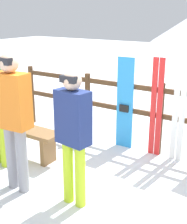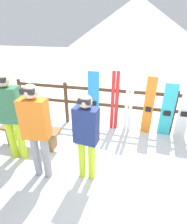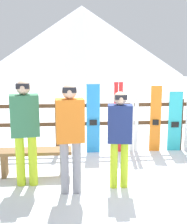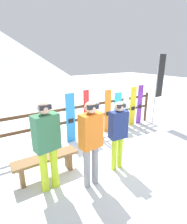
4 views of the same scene
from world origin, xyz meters
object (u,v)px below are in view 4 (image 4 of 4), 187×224
Objects in this scene: snowboard_purple at (140,105)px; bench at (46,161)px; snowboard_cyan at (118,111)px; person_orange at (91,139)px; snowboard_yellow at (133,107)px; rental_flag at (159,82)px; person_plaid_green at (47,141)px; ski_pair_red at (86,115)px; snowboard_orange at (108,112)px; snowboard_white at (126,109)px; person_navy at (118,131)px; ski_pair_white at (96,110)px; snowboard_blue at (71,118)px.

bench is at bearing -163.91° from snowboard_purple.
person_orange is at bearing -140.28° from snowboard_cyan.
snowboard_purple is (0.38, 0.00, 0.02)m from snowboard_yellow.
person_orange is 4.25m from rental_flag.
snowboard_cyan is at bearing 27.36° from person_plaid_green.
ski_pair_red is 2.45m from snowboard_purple.
rental_flag is at bearing 9.17° from bench.
rental_flag reaches higher than bench.
snowboard_cyan is at bearing -179.99° from snowboard_purple.
person_orange is 1.19× the size of snowboard_orange.
snowboard_white is (0.85, -0.00, -0.04)m from snowboard_orange.
snowboard_cyan is at bearing -179.99° from snowboard_white.
person_navy is 0.93× the size of ski_pair_white.
ski_pair_red is at bearing 170.53° from rental_flag.
snowboard_orange is at bearing -180.00° from snowboard_yellow.
rental_flag is at bearing -10.84° from ski_pair_white.
person_navy is 2.44m from snowboard_cyan.
ski_pair_white is 1.15× the size of snowboard_purple.
snowboard_cyan is at bearing 39.72° from person_orange.
person_plaid_green is at bearing -127.94° from snowboard_blue.
person_navy is 1.07× the size of snowboard_purple.
person_plaid_green is at bearing -152.64° from snowboard_cyan.
person_orange is 0.84m from person_plaid_green.
snowboard_yellow is (2.63, -0.00, -0.02)m from snowboard_blue.
snowboard_purple is (4.21, 1.22, 0.41)m from bench.
bench is at bearing -162.43° from snowboard_yellow.
person_navy is at bearing -108.75° from ski_pair_white.
snowboard_blue is 2.27m from snowboard_white.
person_orange is at bearing -144.49° from snowboard_white.
person_orange is at bearing -125.98° from ski_pair_white.
person_navy is 1.20× the size of snowboard_cyan.
snowboard_blue is 1.01× the size of snowboard_purple.
rental_flag reaches higher than snowboard_orange.
rental_flag is at bearing -17.11° from snowboard_cyan.
snowboard_purple is at bearing 16.09° from bench.
person_navy is (0.82, 0.15, -0.09)m from person_orange.
ski_pair_white is 1.24× the size of snowboard_white.
person_plaid_green is at bearing -159.16° from snowboard_purple.
snowboard_blue is 0.56m from ski_pair_red.
bench is at bearing -134.73° from snowboard_blue.
ski_pair_white is at bearing 71.25° from person_navy.
ski_pair_white is (0.93, 0.00, 0.11)m from snowboard_blue.
snowboard_white is at bearing -0.12° from ski_pair_red.
rental_flag is at bearing 13.91° from person_plaid_green.
snowboard_cyan is (3.08, 1.22, 0.32)m from bench.
bench is 0.79× the size of ski_pair_white.
snowboard_yellow is at bearing 38.32° from person_navy.
snowboard_yellow is at bearing -0.11° from ski_pair_white.
ski_pair_white is 0.51m from snowboard_orange.
snowboard_purple reaches higher than snowboard_white.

